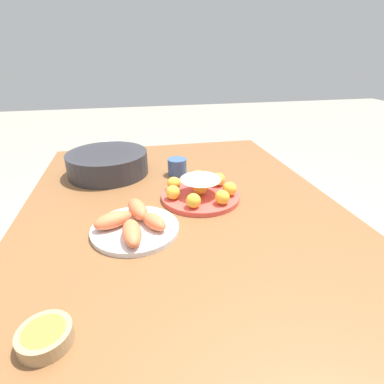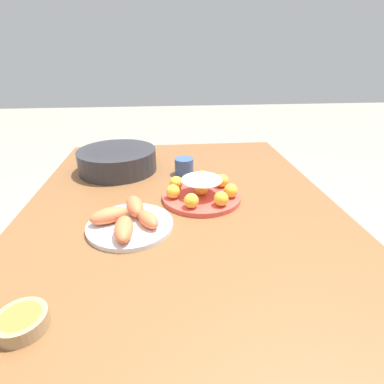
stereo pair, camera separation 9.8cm
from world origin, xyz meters
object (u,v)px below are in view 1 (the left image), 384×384
Objects in this scene: cup_far at (109,149)px; serving_bowl at (108,162)px; cake_plate at (201,191)px; cup_near at (177,167)px; sauce_bowl at (45,336)px; dining_table at (183,229)px; seafood_platter at (134,224)px.

serving_bowl is at bearing -178.35° from cup_far.
cake_plate reaches higher than cup_near.
sauce_bowl is 1.02m from cup_far.
sauce_bowl is 0.79m from cup_near.
cup_near is (0.72, -0.35, 0.02)m from sauce_bowl.
serving_bowl reaches higher than sauce_bowl.
cup_far is at bearing 42.31° from cup_near.
dining_table is 0.14m from cake_plate.
serving_bowl is at bearing 10.75° from seafood_platter.
seafood_platter is (0.33, -0.16, 0.01)m from sauce_bowl.
sauce_bowl is (-0.43, 0.32, 0.10)m from dining_table.
sauce_bowl is (-0.49, 0.39, -0.01)m from cake_plate.
serving_bowl is 0.46m from seafood_platter.
cake_plate is 0.23m from cup_near.
sauce_bowl is at bearing 154.15° from cup_near.
serving_bowl is (0.29, 0.32, 0.02)m from cake_plate.
cup_far is at bearing 23.16° from dining_table.
serving_bowl reaches higher than cup_near.
cake_plate reaches higher than dining_table.
sauce_bowl is at bearing 176.20° from cup_far.
cup_far reaches higher than seafood_platter.
cake_plate is 3.55× the size of cup_near.
cake_plate is 0.84× the size of serving_bowl.
dining_table is 0.45m from serving_bowl.
cake_plate is at bearing -148.80° from cup_far.
cake_plate is at bearing -132.90° from serving_bowl.
sauce_bowl is (-0.78, 0.07, -0.03)m from serving_bowl.
cup_near is (0.23, 0.04, 0.01)m from cake_plate.
dining_table is 5.71× the size of seafood_platter.
sauce_bowl reaches higher than dining_table.
serving_bowl is at bearing 76.15° from cup_near.
dining_table is 0.31m from cup_near.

